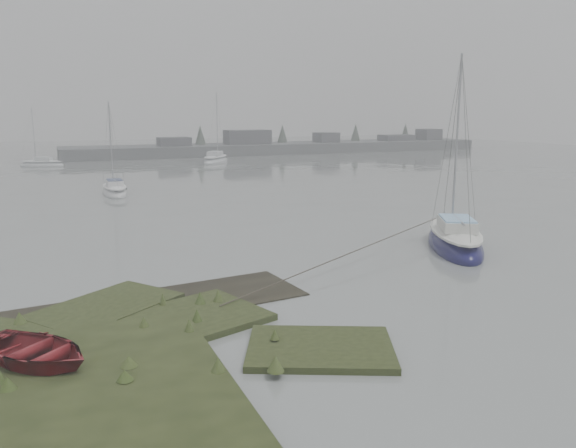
{
  "coord_description": "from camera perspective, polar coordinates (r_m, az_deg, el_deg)",
  "views": [
    {
      "loc": [
        -5.24,
        -11.9,
        5.71
      ],
      "look_at": [
        2.45,
        6.05,
        1.8
      ],
      "focal_mm": 35.0,
      "sensor_mm": 36.0,
      "label": 1
    }
  ],
  "objects": [
    {
      "name": "sailboat_far_b",
      "position": [
        65.06,
        -7.35,
        6.43
      ],
      "size": [
        5.06,
        6.07,
        8.5
      ],
      "rotation": [
        0.0,
        0.0,
        -0.61
      ],
      "color": "silver",
      "rests_on": "ground"
    },
    {
      "name": "sailboat_main",
      "position": [
        25.0,
        16.58,
        -1.73
      ],
      "size": [
        4.76,
        6.4,
        8.73
      ],
      "rotation": [
        0.0,
        0.0,
        -0.5
      ],
      "color": "#0D0B38",
      "rests_on": "ground"
    },
    {
      "name": "sailboat_far_c",
      "position": [
        65.41,
        -23.71,
        5.54
      ],
      "size": [
        4.91,
        3.31,
        6.61
      ],
      "rotation": [
        0.0,
        0.0,
        1.15
      ],
      "color": "#B2B6BC",
      "rests_on": "ground"
    },
    {
      "name": "far_shoreline",
      "position": [
        80.62,
        0.29,
        7.86
      ],
      "size": [
        60.0,
        8.0,
        4.15
      ],
      "color": "#4C4F51",
      "rests_on": "ground"
    },
    {
      "name": "dinghy",
      "position": [
        13.91,
        -24.38,
        -11.6
      ],
      "size": [
        3.55,
        3.65,
        0.62
      ],
      "primitive_type": "imported",
      "rotation": [
        0.0,
        0.0,
        0.7
      ],
      "color": "maroon",
      "rests_on": "marsh_bank"
    },
    {
      "name": "sailboat_white",
      "position": [
        41.37,
        -17.19,
        3.18
      ],
      "size": [
        1.63,
        4.94,
        6.96
      ],
      "rotation": [
        0.0,
        0.0,
        -0.0
      ],
      "color": "silver",
      "rests_on": "ground"
    },
    {
      "name": "ground",
      "position": [
        42.61,
        -15.95,
        3.18
      ],
      "size": [
        160.0,
        160.0,
        0.0
      ],
      "primitive_type": "plane",
      "color": "slate",
      "rests_on": "ground"
    }
  ]
}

